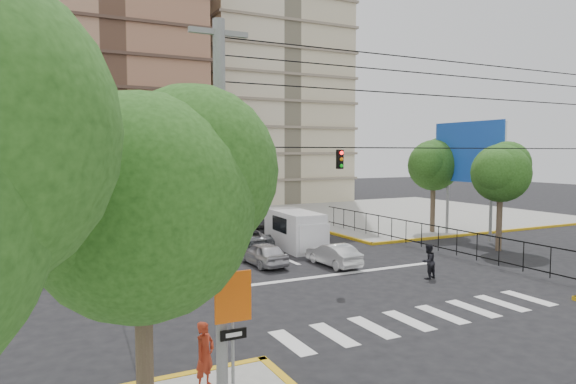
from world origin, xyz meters
TOP-DOWN VIEW (x-y plane):
  - ground at (0.00, 0.00)m, footprint 160.00×160.00m
  - sidewalk_ne at (20.00, 20.00)m, footprint 26.00×26.00m
  - crosswalk_stripes at (0.00, -6.00)m, footprint 12.00×2.40m
  - stop_line at (0.00, 1.20)m, footprint 13.00×0.40m
  - tower_beige at (14.00, 40.00)m, footprint 17.00×16.00m
  - park_fence at (9.00, 4.50)m, footprint 0.10×22.50m
  - billboard at (14.45, 6.00)m, footprint 0.36×6.20m
  - tree_sw_near at (-10.90, -9.99)m, footprint 5.63×4.60m
  - tree_park_a at (13.08, 2.01)m, footprint 4.41×3.60m
  - tree_park_c at (14.09, 9.01)m, footprint 4.65×3.80m
  - tree_tudor at (-11.90, 16.01)m, footprint 5.39×4.40m
  - traffic_light_nw at (-7.80, 7.80)m, footprint 0.28×0.22m
  - traffic_light_hanging at (0.00, -2.04)m, footprint 18.00×9.12m
  - utility_pole_sw at (-9.00, -9.00)m, footprint 1.40×0.28m
  - district_sign at (-8.80, -9.24)m, footprint 0.90×0.12m
  - van_right_lane at (1.96, 8.11)m, footprint 2.38×5.42m
  - van_left_lane at (-2.20, 20.21)m, footprint 2.09×5.00m
  - car_silver_front_left at (-1.81, 4.77)m, footprint 1.68×3.82m
  - car_white_front_right at (1.53, 2.97)m, footprint 1.50×3.78m
  - car_grey_mid_left at (-1.22, 9.66)m, footprint 2.94×5.29m
  - car_silver_rear_left at (-1.94, 15.12)m, footprint 2.17×4.95m
  - car_darkgrey_mid_right at (1.75, 14.55)m, footprint 2.04×4.34m
  - car_white_rear_right at (3.04, 19.27)m, footprint 1.84×4.33m
  - pedestrian_sw_corner at (-9.15, -8.11)m, footprint 0.74×0.68m
  - pedestrian_crosswalk at (4.15, -1.51)m, footprint 0.95×0.82m

SIDE VIEW (x-z plane):
  - ground at x=0.00m, z-range 0.00..0.00m
  - park_fence at x=9.00m, z-range -0.83..0.83m
  - crosswalk_stripes at x=0.00m, z-range 0.00..0.01m
  - stop_line at x=0.00m, z-range 0.00..0.01m
  - sidewalk_ne at x=20.00m, z-range 0.00..0.15m
  - car_white_front_right at x=1.53m, z-range 0.00..1.22m
  - car_silver_front_left at x=-1.81m, z-range 0.00..1.28m
  - car_white_rear_right at x=3.04m, z-range 0.00..1.39m
  - car_grey_mid_left at x=-1.22m, z-range 0.00..1.40m
  - car_silver_rear_left at x=-1.94m, z-range 0.00..1.42m
  - car_darkgrey_mid_right at x=1.75m, z-range 0.00..1.44m
  - pedestrian_crosswalk at x=4.15m, z-range 0.00..1.70m
  - pedestrian_sw_corner at x=-9.15m, z-range 0.15..1.85m
  - van_left_lane at x=-2.20m, z-range -0.03..2.20m
  - van_right_lane at x=1.96m, z-range -0.03..2.36m
  - district_sign at x=-8.80m, z-range 0.85..4.05m
  - traffic_light_nw at x=-7.80m, z-range 0.91..5.31m
  - utility_pole_sw at x=-9.00m, z-range 0.27..9.27m
  - tree_park_a at x=13.08m, z-range 1.60..8.42m
  - tree_tudor at x=-11.90m, z-range 1.50..8.93m
  - tree_sw_near at x=-10.90m, z-range 1.48..9.06m
  - tree_park_c at x=14.09m, z-range 1.71..8.96m
  - traffic_light_hanging at x=0.00m, z-range 5.44..6.36m
  - billboard at x=14.45m, z-range 1.95..10.05m
  - tower_beige at x=14.00m, z-range 0.00..48.00m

